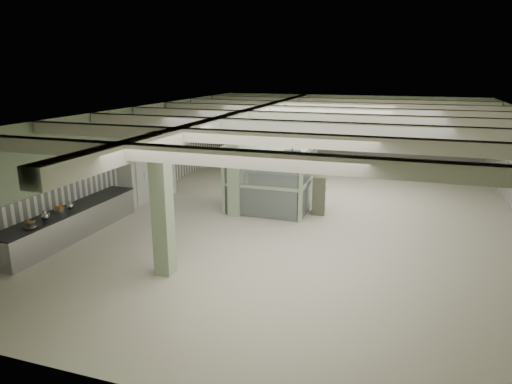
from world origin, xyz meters
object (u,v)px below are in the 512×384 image
(walkin_cooler, at_px, (144,170))
(filing_cabinet, at_px, (319,194))
(guard_booth, at_px, (271,165))
(prep_counter, at_px, (71,223))

(walkin_cooler, relative_size, filing_cabinet, 1.85)
(walkin_cooler, relative_size, guard_booth, 0.86)
(guard_booth, bearing_deg, prep_counter, -136.82)
(guard_booth, height_order, filing_cabinet, guard_booth)
(guard_booth, distance_m, filing_cabinet, 2.03)
(guard_booth, xyz_separation_m, filing_cabinet, (1.78, 0.03, -0.97))
(prep_counter, height_order, walkin_cooler, walkin_cooler)
(prep_counter, xyz_separation_m, guard_booth, (5.01, 4.70, 1.20))
(prep_counter, relative_size, walkin_cooler, 2.15)
(prep_counter, xyz_separation_m, walkin_cooler, (-0.08, 4.40, 0.72))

